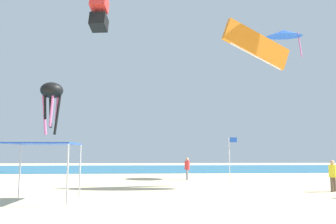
% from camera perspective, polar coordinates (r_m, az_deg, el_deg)
% --- Properties ---
extents(ground, '(110.00, 110.00, 0.10)m').
position_cam_1_polar(ground, '(17.28, 3.27, -13.86)').
color(ground, beige).
extents(ocean_strip, '(110.00, 23.21, 0.03)m').
position_cam_1_polar(ocean_strip, '(47.70, -1.11, -9.22)').
color(ocean_strip, '#1E6B93').
rests_on(ocean_strip, ground).
extents(canopy_tent, '(2.89, 2.73, 2.54)m').
position_cam_1_polar(canopy_tent, '(16.46, -19.82, -5.29)').
color(canopy_tent, '#B2B2B7').
rests_on(canopy_tent, ground).
extents(person_near_tent, '(0.41, 0.41, 1.71)m').
position_cam_1_polar(person_near_tent, '(21.30, 25.37, -9.04)').
color(person_near_tent, brown).
rests_on(person_near_tent, ground).
extents(person_leftmost, '(0.41, 0.46, 1.73)m').
position_cam_1_polar(person_leftmost, '(27.89, 3.16, -8.94)').
color(person_leftmost, slate).
rests_on(person_leftmost, ground).
extents(banner_flag, '(0.61, 0.06, 3.22)m').
position_cam_1_polar(banner_flag, '(25.62, 10.18, -6.91)').
color(banner_flag, silver).
rests_on(banner_flag, ground).
extents(kite_box_red, '(1.69, 1.95, 3.44)m').
position_cam_1_polar(kite_box_red, '(34.02, -11.24, 15.64)').
color(kite_box_red, red).
extents(kite_delta_blue, '(3.33, 3.37, 2.72)m').
position_cam_1_polar(kite_delta_blue, '(33.13, 18.49, 12.12)').
color(kite_delta_blue, blue).
extents(kite_octopus_black, '(3.58, 3.58, 6.00)m').
position_cam_1_polar(kite_octopus_black, '(41.89, -18.52, 2.95)').
color(kite_octopus_black, black).
extents(kite_parafoil_orange, '(5.05, 1.79, 3.13)m').
position_cam_1_polar(kite_parafoil_orange, '(24.57, 14.31, 10.53)').
color(kite_parafoil_orange, orange).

